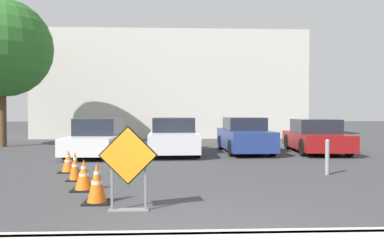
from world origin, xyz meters
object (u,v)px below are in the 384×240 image
at_px(traffic_cone_fourth, 68,161).
at_px(parked_car_second, 173,137).
at_px(parked_car_third, 244,136).
at_px(road_closed_sign, 128,164).
at_px(traffic_cone_third, 75,166).
at_px(bollard_nearest, 327,156).
at_px(parked_car_nearest, 99,138).
at_px(traffic_cone_nearest, 97,183).
at_px(traffic_cone_second, 84,175).
at_px(parked_car_fourth, 316,137).

bearing_deg(traffic_cone_fourth, parked_car_second, 57.32).
xyz_separation_m(traffic_cone_fourth, parked_car_third, (5.90, 4.80, 0.38)).
relative_size(road_closed_sign, traffic_cone_third, 1.97).
xyz_separation_m(traffic_cone_fourth, bollard_nearest, (7.15, -0.71, 0.20)).
xyz_separation_m(parked_car_nearest, bollard_nearest, (7.17, -5.03, -0.15)).
distance_m(traffic_cone_nearest, parked_car_second, 8.30).
bearing_deg(traffic_cone_nearest, traffic_cone_third, 113.77).
height_order(traffic_cone_nearest, parked_car_nearest, parked_car_nearest).
height_order(traffic_cone_second, traffic_cone_third, traffic_cone_third).
bearing_deg(road_closed_sign, traffic_cone_third, 119.94).
height_order(traffic_cone_fourth, parked_car_second, parked_car_second).
bearing_deg(parked_car_second, road_closed_sign, 83.90).
xyz_separation_m(traffic_cone_fourth, parked_car_second, (2.94, 4.58, 0.38)).
bearing_deg(bollard_nearest, traffic_cone_third, -175.18).
distance_m(road_closed_sign, parked_car_nearest, 8.80).
xyz_separation_m(road_closed_sign, parked_car_fourth, (6.66, 8.84, -0.18)).
bearing_deg(bollard_nearest, parked_car_nearest, 144.98).
distance_m(traffic_cone_second, bollard_nearest, 6.36).
bearing_deg(parked_car_fourth, road_closed_sign, 56.63).
relative_size(traffic_cone_third, parked_car_second, 0.16).
xyz_separation_m(traffic_cone_nearest, parked_car_fourth, (7.32, 8.23, 0.27)).
height_order(parked_car_second, bollard_nearest, parked_car_second).
bearing_deg(traffic_cone_fourth, traffic_cone_nearest, -66.68).
bearing_deg(traffic_cone_fourth, parked_car_fourth, 27.60).
height_order(parked_car_third, parked_car_fourth, parked_car_third).
bearing_deg(traffic_cone_third, parked_car_nearest, 95.62).
xyz_separation_m(traffic_cone_second, traffic_cone_fourth, (-1.03, 2.44, -0.02)).
relative_size(traffic_cone_second, parked_car_fourth, 0.16).
xyz_separation_m(traffic_cone_fourth, parked_car_nearest, (-0.02, 4.31, 0.35)).
height_order(traffic_cone_fourth, parked_car_fourth, parked_car_fourth).
relative_size(traffic_cone_second, parked_car_third, 0.16).
xyz_separation_m(traffic_cone_nearest, traffic_cone_third, (-1.02, 2.32, -0.01)).
bearing_deg(parked_car_nearest, traffic_cone_second, 100.72).
bearing_deg(traffic_cone_second, traffic_cone_third, 113.20).
bearing_deg(traffic_cone_nearest, traffic_cone_fourth, 113.32).
height_order(road_closed_sign, traffic_cone_nearest, road_closed_sign).
xyz_separation_m(road_closed_sign, parked_car_third, (3.69, 9.00, -0.14)).
distance_m(road_closed_sign, parked_car_third, 9.72).
relative_size(traffic_cone_third, parked_car_third, 0.18).
distance_m(traffic_cone_nearest, bollard_nearest, 6.30).
xyz_separation_m(traffic_cone_third, parked_car_nearest, (-0.55, 5.59, 0.29)).
distance_m(parked_car_nearest, bollard_nearest, 8.76).
relative_size(road_closed_sign, parked_car_nearest, 0.31).
distance_m(traffic_cone_third, traffic_cone_fourth, 1.38).
xyz_separation_m(road_closed_sign, parked_car_nearest, (-2.24, 8.51, -0.17)).
bearing_deg(parked_car_third, traffic_cone_fourth, 37.01).
relative_size(traffic_cone_fourth, parked_car_second, 0.13).
distance_m(road_closed_sign, traffic_cone_fourth, 4.78).
xyz_separation_m(parked_car_fourth, bollard_nearest, (-1.72, -5.35, -0.14)).
bearing_deg(parked_car_nearest, road_closed_sign, 106.59).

